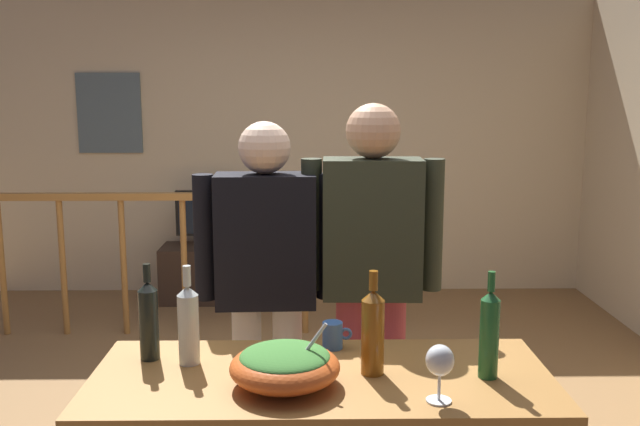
{
  "coord_description": "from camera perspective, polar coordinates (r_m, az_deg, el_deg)",
  "views": [
    {
      "loc": [
        0.23,
        -3.25,
        1.74
      ],
      "look_at": [
        0.27,
        -0.63,
        1.28
      ],
      "focal_mm": 39.32,
      "sensor_mm": 36.0,
      "label": 1
    }
  ],
  "objects": [
    {
      "name": "wine_bottle_clear",
      "position": [
        2.55,
        -10.66,
        -8.81
      ],
      "size": [
        0.08,
        0.08,
        0.36
      ],
      "color": "silver",
      "rests_on": "serving_table"
    },
    {
      "name": "wine_bottle_dark",
      "position": [
        2.62,
        -13.77,
        -8.39
      ],
      "size": [
        0.07,
        0.07,
        0.35
      ],
      "color": "black",
      "rests_on": "serving_table"
    },
    {
      "name": "tv_console",
      "position": [
        5.97,
        -8.44,
        -4.85
      ],
      "size": [
        0.9,
        0.4,
        0.47
      ],
      "primitive_type": "cube",
      "color": "#38281E",
      "rests_on": "ground_plane"
    },
    {
      "name": "flat_screen_tv",
      "position": [
        5.83,
        -8.61,
        -0.08
      ],
      "size": [
        0.63,
        0.12,
        0.47
      ],
      "color": "black",
      "rests_on": "tv_console"
    },
    {
      "name": "person_standing_right",
      "position": [
        3.07,
        4.22,
        -3.88
      ],
      "size": [
        0.61,
        0.23,
        1.69
      ],
      "rotation": [
        0.0,
        0.0,
        3.11
      ],
      "color": "#9E3842",
      "rests_on": "ground_plane"
    },
    {
      "name": "person_standing_left",
      "position": [
        3.08,
        -4.41,
        -4.81
      ],
      "size": [
        0.62,
        0.23,
        1.62
      ],
      "rotation": [
        0.0,
        0.0,
        3.17
      ],
      "color": "beige",
      "rests_on": "ground_plane"
    },
    {
      "name": "wine_bottle_amber",
      "position": [
        2.42,
        4.32,
        -9.52
      ],
      "size": [
        0.08,
        0.08,
        0.36
      ],
      "color": "brown",
      "rests_on": "serving_table"
    },
    {
      "name": "stair_railing",
      "position": [
        5.06,
        -8.5,
        -2.57
      ],
      "size": [
        3.13,
        0.1,
        1.08
      ],
      "color": "#9E6B33",
      "rests_on": "ground_plane"
    },
    {
      "name": "mug_blue",
      "position": [
        2.68,
        1.07,
        -9.91
      ],
      "size": [
        0.11,
        0.08,
        0.1
      ],
      "color": "#3866B2",
      "rests_on": "serving_table"
    },
    {
      "name": "wine_bottle_green",
      "position": [
        2.46,
        13.61,
        -9.47
      ],
      "size": [
        0.07,
        0.07,
        0.37
      ],
      "color": "#1E5628",
      "rests_on": "serving_table"
    },
    {
      "name": "wine_glass",
      "position": [
        2.25,
        9.73,
        -11.89
      ],
      "size": [
        0.09,
        0.09,
        0.19
      ],
      "color": "silver",
      "rests_on": "serving_table"
    },
    {
      "name": "back_wall",
      "position": [
        6.09,
        -3.02,
        5.49
      ],
      "size": [
        5.32,
        0.1,
        2.55
      ],
      "primitive_type": "cube",
      "color": "beige",
      "rests_on": "ground_plane"
    },
    {
      "name": "framed_picture",
      "position": [
        6.25,
        -16.76,
        7.79
      ],
      "size": [
        0.54,
        0.03,
        0.67
      ],
      "primitive_type": "cube",
      "color": "slate"
    },
    {
      "name": "serving_table",
      "position": [
        2.5,
        0.12,
        -14.63
      ],
      "size": [
        1.58,
        0.67,
        0.78
      ],
      "color": "#9E6B33",
      "rests_on": "ground_plane"
    },
    {
      "name": "salad_bowl",
      "position": [
        2.35,
        -2.88,
        -12.23
      ],
      "size": [
        0.37,
        0.37,
        0.22
      ],
      "color": "#DB5B23",
      "rests_on": "serving_table"
    }
  ]
}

